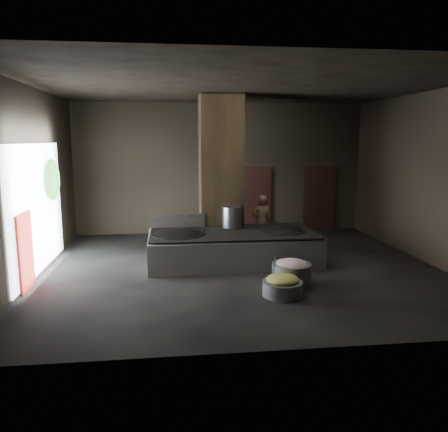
{
  "coord_description": "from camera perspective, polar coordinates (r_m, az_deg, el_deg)",
  "views": [
    {
      "loc": [
        -1.72,
        -10.68,
        3.23
      ],
      "look_at": [
        -0.36,
        0.6,
        1.25
      ],
      "focal_mm": 35.0,
      "sensor_mm": 36.0,
      "label": 1
    }
  ],
  "objects": [
    {
      "name": "cook",
      "position": [
        13.14,
        4.9,
        -0.74
      ],
      "size": [
        0.6,
        0.4,
        1.63
      ],
      "primitive_type": "imported",
      "rotation": [
        0.0,
        0.0,
        3.17
      ],
      "color": "brown",
      "rests_on": "ground"
    },
    {
      "name": "pillar",
      "position": [
        12.7,
        -0.45,
        5.46
      ],
      "size": [
        1.2,
        1.2,
        4.5
      ],
      "primitive_type": "cube",
      "color": "black",
      "rests_on": "ground"
    },
    {
      "name": "doorway_far",
      "position": [
        16.18,
        12.38,
        2.09
      ],
      "size": [
        1.18,
        0.08,
        2.38
      ],
      "primitive_type": "cube",
      "color": "black",
      "rests_on": "ground"
    },
    {
      "name": "stock_pot",
      "position": [
        12.06,
        1.04,
        -0.14
      ],
      "size": [
        0.54,
        0.54,
        0.58
      ],
      "primitive_type": "cylinder",
      "color": "gray",
      "rests_on": "hearth_platform"
    },
    {
      "name": "doorway_near_glow",
      "position": [
        15.71,
        4.28,
        1.88
      ],
      "size": [
        0.78,
        0.04,
        1.83
      ],
      "primitive_type": "cube",
      "color": "#8C6647",
      "rests_on": "ground"
    },
    {
      "name": "wok_right",
      "position": [
        11.9,
        7.58,
        -2.22
      ],
      "size": [
        1.3,
        1.3,
        0.37
      ],
      "primitive_type": "ellipsoid",
      "color": "black",
      "rests_on": "hearth_platform"
    },
    {
      "name": "left_wall",
      "position": [
        11.23,
        -24.17,
        4.02
      ],
      "size": [
        0.1,
        9.0,
        4.5
      ],
      "primitive_type": "cube",
      "color": "black",
      "rests_on": "ground"
    },
    {
      "name": "tree_silhouette",
      "position": [
        12.43,
        -21.52,
        4.45
      ],
      "size": [
        0.28,
        1.1,
        1.1
      ],
      "primitive_type": "ellipsoid",
      "color": "#194714",
      "rests_on": "left_opening"
    },
    {
      "name": "wok_right_rim",
      "position": [
        11.89,
        7.58,
        -1.89
      ],
      "size": [
        1.33,
        1.33,
        0.05
      ],
      "primitive_type": "cylinder",
      "color": "black",
      "rests_on": "hearth_platform"
    },
    {
      "name": "doorway_far_glow",
      "position": [
        16.19,
        11.45,
        1.96
      ],
      "size": [
        0.77,
        0.04,
        1.82
      ],
      "primitive_type": "cube",
      "color": "#8C6647",
      "rests_on": "ground"
    },
    {
      "name": "front_wall",
      "position": [
        6.44,
        8.67,
        1.02
      ],
      "size": [
        10.0,
        0.1,
        4.5
      ],
      "primitive_type": "cube",
      "color": "black",
      "rests_on": "ground"
    },
    {
      "name": "platform_cap",
      "position": [
        11.58,
        1.16,
        -2.15
      ],
      "size": [
        4.34,
        2.08,
        0.03
      ],
      "primitive_type": "cube",
      "color": "black",
      "rests_on": "hearth_platform"
    },
    {
      "name": "doorway_near",
      "position": [
        15.56,
        4.0,
        2.0
      ],
      "size": [
        1.18,
        0.08,
        2.38
      ],
      "primitive_type": "cube",
      "color": "black",
      "rests_on": "ground"
    },
    {
      "name": "pavilion_sliver",
      "position": [
        10.37,
        -24.5,
        -4.3
      ],
      "size": [
        0.05,
        0.9,
        1.7
      ],
      "primitive_type": "cube",
      "color": "maroon",
      "rests_on": "ground"
    },
    {
      "name": "ceiling",
      "position": [
        10.9,
        2.34,
        16.84
      ],
      "size": [
        10.0,
        9.0,
        0.1
      ],
      "primitive_type": "cube",
      "color": "black",
      "rests_on": "back_wall"
    },
    {
      "name": "meat_fill",
      "position": [
        10.0,
        8.82,
        -6.37
      ],
      "size": [
        0.74,
        0.74,
        0.28
      ],
      "primitive_type": "ellipsoid",
      "color": "#C77778",
      "rests_on": "meat_basin"
    },
    {
      "name": "veg_basin",
      "position": [
        9.37,
        7.63,
        -9.36
      ],
      "size": [
        1.03,
        1.03,
        0.31
      ],
      "primitive_type": "cylinder",
      "rotation": [
        0.0,
        0.0,
        0.26
      ],
      "color": "gray",
      "rests_on": "ground"
    },
    {
      "name": "hearth_platform",
      "position": [
        11.68,
        1.15,
        -4.21
      ],
      "size": [
        4.49,
        2.22,
        0.77
      ],
      "primitive_type": "cube",
      "rotation": [
        0.0,
        0.0,
        0.02
      ],
      "color": "beige",
      "rests_on": "ground"
    },
    {
      "name": "wok_left",
      "position": [
        11.44,
        -6.02,
        -2.69
      ],
      "size": [
        1.4,
        1.4,
        0.39
      ],
      "primitive_type": "ellipsoid",
      "color": "black",
      "rests_on": "hearth_platform"
    },
    {
      "name": "left_opening",
      "position": [
        11.47,
        -23.18,
        0.91
      ],
      "size": [
        0.04,
        4.2,
        3.1
      ],
      "primitive_type": "cube",
      "color": "white",
      "rests_on": "ground"
    },
    {
      "name": "floor",
      "position": [
        11.31,
        2.17,
        -6.99
      ],
      "size": [
        10.0,
        9.0,
        0.1
      ],
      "primitive_type": "cube",
      "color": "black",
      "rests_on": "ground"
    },
    {
      "name": "right_wall",
      "position": [
        12.68,
        25.48,
        4.5
      ],
      "size": [
        0.1,
        9.0,
        4.5
      ],
      "primitive_type": "cube",
      "color": "black",
      "rests_on": "ground"
    },
    {
      "name": "meat_basin",
      "position": [
        10.06,
        8.79,
        -7.5
      ],
      "size": [
        0.91,
        0.91,
        0.49
      ],
      "primitive_type": "cylinder",
      "rotation": [
        0.0,
        0.0,
        0.03
      ],
      "color": "gray",
      "rests_on": "ground"
    },
    {
      "name": "wok_left_rim",
      "position": [
        11.42,
        -6.03,
        -2.35
      ],
      "size": [
        1.43,
        1.43,
        0.05
      ],
      "primitive_type": "cylinder",
      "color": "black",
      "rests_on": "hearth_platform"
    },
    {
      "name": "ladle",
      "position": [
        9.36,
        6.56,
        -6.83
      ],
      "size": [
        0.08,
        0.33,
        0.6
      ],
      "primitive_type": "cylinder",
      "rotation": [
        0.49,
        0.0,
        -0.18
      ],
      "color": "gray",
      "rests_on": "veg_basin"
    },
    {
      "name": "back_wall",
      "position": [
        15.36,
        -0.45,
        6.23
      ],
      "size": [
        10.0,
        0.1,
        4.5
      ],
      "primitive_type": "cube",
      "color": "black",
      "rests_on": "ground"
    },
    {
      "name": "veg_fill",
      "position": [
        9.31,
        7.66,
        -8.22
      ],
      "size": [
        0.69,
        0.69,
        0.21
      ],
      "primitive_type": "ellipsoid",
      "color": "#8FB557",
      "rests_on": "veg_basin"
    },
    {
      "name": "splash_guard",
      "position": [
        12.17,
        -6.11,
        -0.59
      ],
      "size": [
        1.54,
        0.09,
        0.39
      ],
      "primitive_type": "cube",
      "rotation": [
        0.0,
        0.0,
        0.02
      ],
      "color": "black",
      "rests_on": "hearth_platform"
    }
  ]
}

